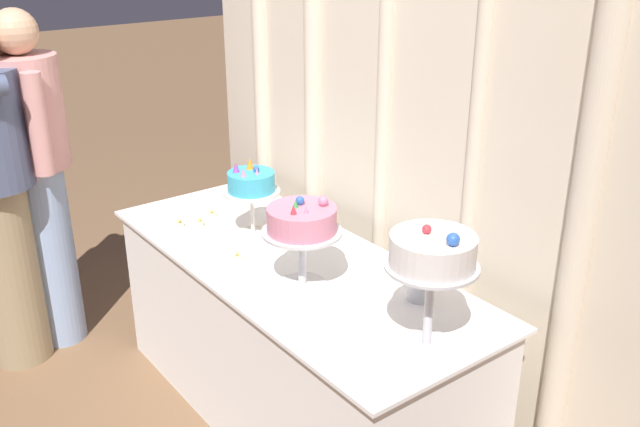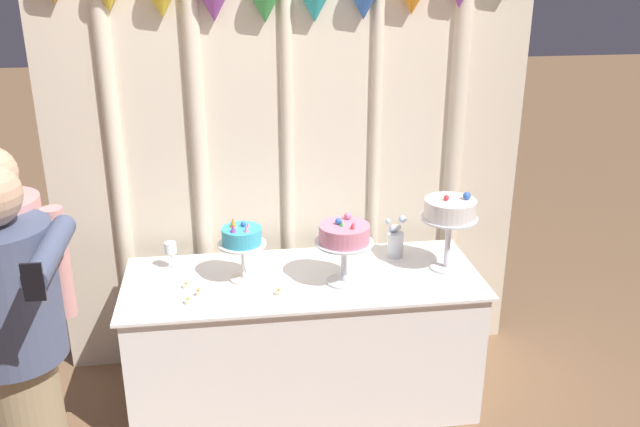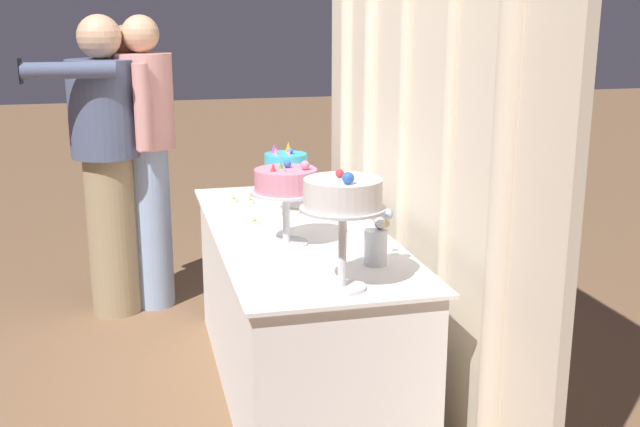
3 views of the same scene
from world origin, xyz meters
name	(u,v)px [view 1 (image 1 of 3)]	position (x,y,z in m)	size (l,w,h in m)	color
ground_plane	(274,422)	(0.00, 0.00, 0.00)	(24.00, 24.00, 0.00)	#846042
draped_curtain	(390,95)	(-0.01, 0.60, 1.33)	(2.61, 0.17, 2.45)	beige
cake_table	(292,340)	(0.00, 0.10, 0.37)	(1.81, 0.72, 0.74)	white
cake_display_leftmost	(251,186)	(-0.30, 0.11, 0.96)	(0.24, 0.24, 0.33)	silver
cake_display_center	(302,225)	(0.20, 0.02, 0.98)	(0.29, 0.29, 0.35)	silver
cake_display_rightmost	(432,257)	(0.75, 0.10, 1.05)	(0.29, 0.29, 0.42)	silver
wine_glass	(244,178)	(-0.66, 0.30, 0.85)	(0.06, 0.06, 0.15)	silver
flower_vase	(422,277)	(0.53, 0.29, 0.83)	(0.12, 0.09, 0.22)	silver
tealight_far_left	(212,215)	(-0.58, 0.07, 0.75)	(0.05, 0.05, 0.03)	beige
tealight_near_left	(180,224)	(-0.57, -0.10, 0.75)	(0.04, 0.04, 0.03)	beige
tealight_near_right	(200,223)	(-0.52, -0.02, 0.75)	(0.04, 0.04, 0.04)	beige
tealight_far_right	(237,257)	(-0.13, -0.06, 0.75)	(0.05, 0.05, 0.03)	beige
guest_man_dark_suit	(37,171)	(-1.21, -0.49, 0.90)	(0.49, 0.34, 1.64)	#93ADD6
guest_man_pink_jacket	(14,173)	(-1.33, -0.57, 0.88)	(0.47, 0.34, 1.58)	#93ADD6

